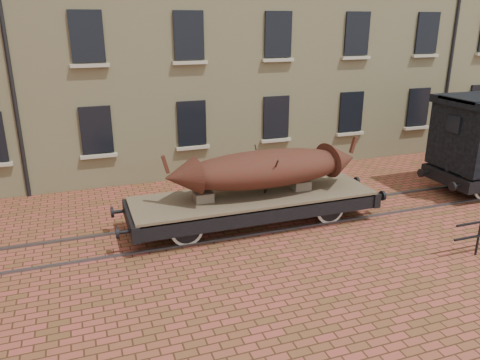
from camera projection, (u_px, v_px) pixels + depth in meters
name	position (u px, v px, depth m)	size (l,w,h in m)	color
ground	(308.00, 216.00, 14.88)	(90.00, 90.00, 0.00)	brown
rail_track	(308.00, 215.00, 14.87)	(30.00, 1.52, 0.06)	#59595E
flatcar_wagon	(253.00, 201.00, 14.04)	(8.22, 2.23, 1.24)	brown
iron_boat	(266.00, 168.00, 13.84)	(6.18, 1.80, 1.49)	#491A12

